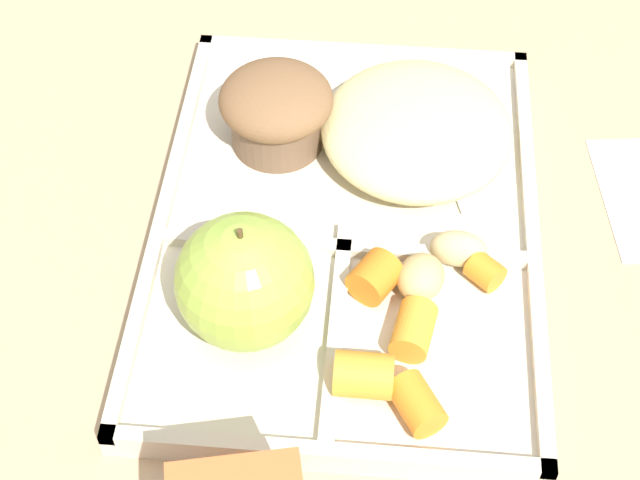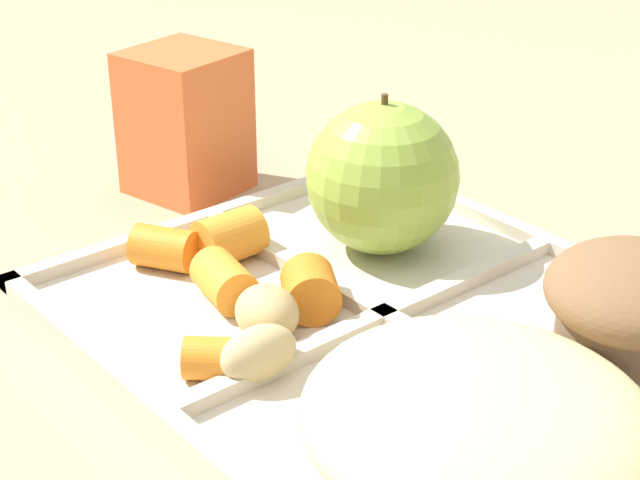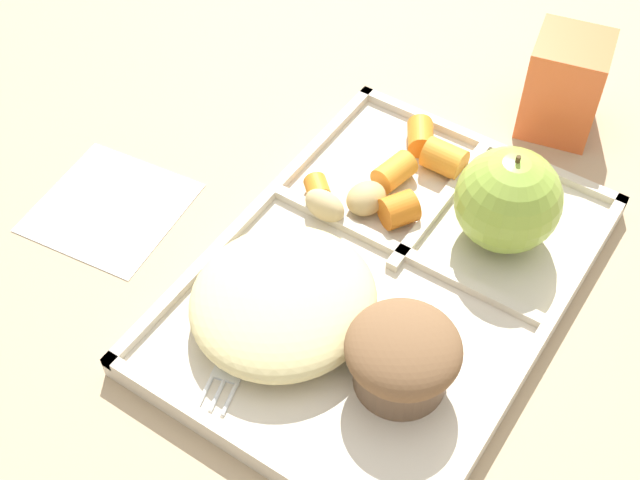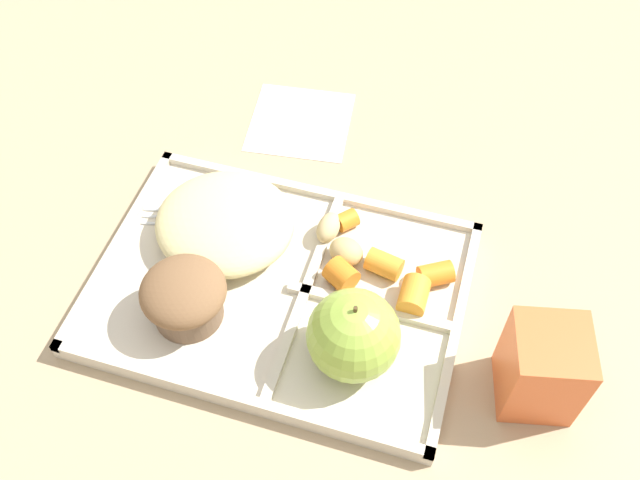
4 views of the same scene
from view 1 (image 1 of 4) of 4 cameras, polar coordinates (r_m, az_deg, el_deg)
ground at (r=0.66m, az=1.53°, el=0.37°), size 6.00×6.00×0.00m
lunch_tray at (r=0.65m, az=1.54°, el=0.71°), size 0.35×0.25×0.02m
green_apple at (r=0.57m, az=-4.42°, el=-2.44°), size 0.08×0.08×0.09m
bran_muffin at (r=0.68m, az=-2.56°, el=7.63°), size 0.08×0.08×0.06m
carrot_slice_small at (r=0.56m, az=2.55°, el=-7.87°), size 0.03×0.03×0.03m
carrot_slice_diagonal at (r=0.62m, az=9.60°, el=-1.82°), size 0.03×0.03×0.02m
carrot_slice_edge at (r=0.58m, az=5.48°, el=-5.23°), size 0.04×0.03×0.02m
carrot_slice_near_corner at (r=0.60m, az=3.20°, el=-2.18°), size 0.04×0.04×0.03m
carrot_slice_back at (r=0.56m, az=5.67°, el=-9.49°), size 0.04×0.04×0.02m
potato_chunk_golden at (r=0.61m, az=5.89°, el=-2.17°), size 0.04×0.04×0.03m
potato_chunk_large at (r=0.62m, az=8.08°, el=-0.50°), size 0.03×0.04×0.02m
egg_noodle_pile at (r=0.68m, az=5.64°, el=6.47°), size 0.14×0.13×0.04m
meatball_front at (r=0.67m, az=6.69°, el=4.15°), size 0.03×0.03×0.03m
meatball_center at (r=0.67m, az=3.18°, el=4.99°), size 0.03×0.03×0.03m
meatball_back at (r=0.69m, az=5.51°, el=6.43°), size 0.03×0.03×0.03m
meatball_side at (r=0.69m, az=4.74°, el=6.64°), size 0.03×0.03×0.03m
plastic_fork at (r=0.72m, az=6.60°, el=7.00°), size 0.15×0.05×0.00m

